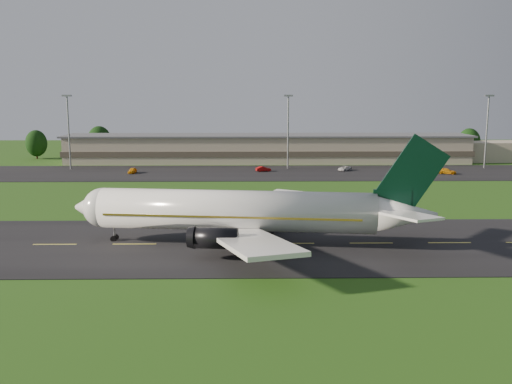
{
  "coord_description": "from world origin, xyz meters",
  "views": [
    {
      "loc": [
        -6.37,
        -76.86,
        20.73
      ],
      "look_at": [
        -4.98,
        8.0,
        6.0
      ],
      "focal_mm": 40.0,
      "sensor_mm": 36.0,
      "label": 1
    }
  ],
  "objects_px": {
    "service_vehicle_a": "(132,171)",
    "service_vehicle_b": "(263,169)",
    "airliner": "(242,212)",
    "service_vehicle_c": "(345,168)",
    "light_mast_west": "(68,123)",
    "light_mast_east": "(487,123)",
    "terminal": "(289,149)",
    "service_vehicle_d": "(446,171)",
    "light_mast_centre": "(288,123)"
  },
  "relations": [
    {
      "from": "service_vehicle_d",
      "to": "service_vehicle_c",
      "type": "bearing_deg",
      "value": 96.39
    },
    {
      "from": "airliner",
      "to": "service_vehicle_a",
      "type": "height_order",
      "value": "airliner"
    },
    {
      "from": "light_mast_east",
      "to": "light_mast_centre",
      "type": "bearing_deg",
      "value": 180.0
    },
    {
      "from": "service_vehicle_a",
      "to": "service_vehicle_b",
      "type": "relative_size",
      "value": 1.03
    },
    {
      "from": "light_mast_centre",
      "to": "service_vehicle_d",
      "type": "bearing_deg",
      "value": -15.64
    },
    {
      "from": "airliner",
      "to": "light_mast_west",
      "type": "height_order",
      "value": "light_mast_west"
    },
    {
      "from": "light_mast_west",
      "to": "light_mast_east",
      "type": "bearing_deg",
      "value": 0.0
    },
    {
      "from": "terminal",
      "to": "light_mast_east",
      "type": "xyz_separation_m",
      "value": [
        53.6,
        -16.18,
        8.75
      ]
    },
    {
      "from": "service_vehicle_b",
      "to": "light_mast_west",
      "type": "bearing_deg",
      "value": 67.33
    },
    {
      "from": "terminal",
      "to": "service_vehicle_d",
      "type": "relative_size",
      "value": 29.18
    },
    {
      "from": "airliner",
      "to": "terminal",
      "type": "height_order",
      "value": "airliner"
    },
    {
      "from": "terminal",
      "to": "service_vehicle_d",
      "type": "bearing_deg",
      "value": -35.17
    },
    {
      "from": "light_mast_centre",
      "to": "light_mast_east",
      "type": "bearing_deg",
      "value": 0.0
    },
    {
      "from": "terminal",
      "to": "light_mast_centre",
      "type": "distance_m",
      "value": 18.45
    },
    {
      "from": "light_mast_west",
      "to": "service_vehicle_c",
      "type": "xyz_separation_m",
      "value": [
        75.14,
        -4.45,
        -12.03
      ]
    },
    {
      "from": "service_vehicle_a",
      "to": "service_vehicle_b",
      "type": "bearing_deg",
      "value": 8.42
    },
    {
      "from": "light_mast_centre",
      "to": "service_vehicle_b",
      "type": "height_order",
      "value": "light_mast_centre"
    },
    {
      "from": "light_mast_east",
      "to": "service_vehicle_d",
      "type": "distance_m",
      "value": 21.96
    },
    {
      "from": "service_vehicle_c",
      "to": "airliner",
      "type": "bearing_deg",
      "value": -65.57
    },
    {
      "from": "airliner",
      "to": "service_vehicle_c",
      "type": "distance_m",
      "value": 80.48
    },
    {
      "from": "light_mast_east",
      "to": "terminal",
      "type": "bearing_deg",
      "value": 163.2
    },
    {
      "from": "terminal",
      "to": "service_vehicle_b",
      "type": "distance_m",
      "value": 23.74
    },
    {
      "from": "airliner",
      "to": "light_mast_centre",
      "type": "height_order",
      "value": "light_mast_centre"
    },
    {
      "from": "light_mast_centre",
      "to": "service_vehicle_b",
      "type": "xyz_separation_m",
      "value": [
        -6.94,
        -5.8,
        -11.97
      ]
    },
    {
      "from": "light_mast_west",
      "to": "light_mast_east",
      "type": "relative_size",
      "value": 1.0
    },
    {
      "from": "service_vehicle_a",
      "to": "service_vehicle_b",
      "type": "distance_m",
      "value": 34.51
    },
    {
      "from": "terminal",
      "to": "service_vehicle_c",
      "type": "xyz_separation_m",
      "value": [
        13.74,
        -20.63,
        -3.28
      ]
    },
    {
      "from": "service_vehicle_a",
      "to": "service_vehicle_d",
      "type": "bearing_deg",
      "value": 1.83
    },
    {
      "from": "light_mast_east",
      "to": "service_vehicle_a",
      "type": "relative_size",
      "value": 4.9
    },
    {
      "from": "light_mast_east",
      "to": "service_vehicle_c",
      "type": "xyz_separation_m",
      "value": [
        -39.86,
        -4.45,
        -12.03
      ]
    },
    {
      "from": "service_vehicle_a",
      "to": "service_vehicle_c",
      "type": "distance_m",
      "value": 56.63
    },
    {
      "from": "light_mast_east",
      "to": "light_mast_west",
      "type": "bearing_deg",
      "value": 180.0
    },
    {
      "from": "airliner",
      "to": "light_mast_centre",
      "type": "bearing_deg",
      "value": 88.58
    },
    {
      "from": "airliner",
      "to": "light_mast_west",
      "type": "xyz_separation_m",
      "value": [
        -48.0,
        80.11,
        8.08
      ]
    },
    {
      "from": "light_mast_east",
      "to": "service_vehicle_b",
      "type": "distance_m",
      "value": 63.36
    },
    {
      "from": "terminal",
      "to": "light_mast_west",
      "type": "bearing_deg",
      "value": -165.24
    },
    {
      "from": "airliner",
      "to": "service_vehicle_c",
      "type": "bearing_deg",
      "value": 77.36
    },
    {
      "from": "airliner",
      "to": "terminal",
      "type": "relative_size",
      "value": 0.35
    },
    {
      "from": "terminal",
      "to": "service_vehicle_c",
      "type": "relative_size",
      "value": 33.06
    },
    {
      "from": "terminal",
      "to": "service_vehicle_a",
      "type": "xyz_separation_m",
      "value": [
        -42.74,
        -24.82,
        -3.18
      ]
    },
    {
      "from": "light_mast_east",
      "to": "service_vehicle_b",
      "type": "bearing_deg",
      "value": -174.65
    },
    {
      "from": "service_vehicle_a",
      "to": "service_vehicle_b",
      "type": "xyz_separation_m",
      "value": [
        34.39,
        2.83,
        -0.04
      ]
    },
    {
      "from": "terminal",
      "to": "service_vehicle_c",
      "type": "height_order",
      "value": "terminal"
    },
    {
      "from": "light_mast_east",
      "to": "service_vehicle_c",
      "type": "bearing_deg",
      "value": -173.64
    },
    {
      "from": "service_vehicle_a",
      "to": "light_mast_west",
      "type": "bearing_deg",
      "value": 158.89
    },
    {
      "from": "terminal",
      "to": "service_vehicle_d",
      "type": "distance_m",
      "value": 47.85
    },
    {
      "from": "light_mast_centre",
      "to": "service_vehicle_c",
      "type": "distance_m",
      "value": 19.84
    },
    {
      "from": "light_mast_east",
      "to": "service_vehicle_b",
      "type": "height_order",
      "value": "light_mast_east"
    },
    {
      "from": "light_mast_centre",
      "to": "service_vehicle_d",
      "type": "xyz_separation_m",
      "value": [
        40.43,
        -11.32,
        -11.92
      ]
    },
    {
      "from": "light_mast_west",
      "to": "service_vehicle_b",
      "type": "bearing_deg",
      "value": -6.24
    }
  ]
}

